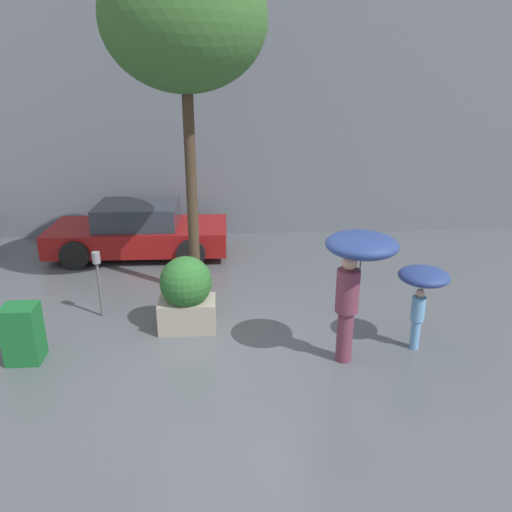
# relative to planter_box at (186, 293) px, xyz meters

# --- Properties ---
(ground_plane) EXTENTS (40.00, 40.00, 0.00)m
(ground_plane) POSITION_rel_planter_box_xyz_m (0.62, -0.93, -0.67)
(ground_plane) COLOR #51565B
(building_facade) EXTENTS (18.00, 0.30, 6.00)m
(building_facade) POSITION_rel_planter_box_xyz_m (0.62, 5.57, 2.33)
(building_facade) COLOR slate
(building_facade) RESTS_ON ground
(planter_box) EXTENTS (0.95, 0.87, 1.29)m
(planter_box) POSITION_rel_planter_box_xyz_m (0.00, 0.00, 0.00)
(planter_box) COLOR #9E9384
(planter_box) RESTS_ON ground
(person_adult) EXTENTS (1.02, 1.02, 2.03)m
(person_adult) POSITION_rel_planter_box_xyz_m (2.52, -1.22, 0.93)
(person_adult) COLOR brown
(person_adult) RESTS_ON ground
(person_child) EXTENTS (0.78, 0.78, 1.32)m
(person_child) POSITION_rel_planter_box_xyz_m (3.67, -0.84, 0.43)
(person_child) COLOR #669ED1
(person_child) RESTS_ON ground
(parked_car_near) EXTENTS (4.18, 2.09, 1.25)m
(parked_car_near) POSITION_rel_planter_box_xyz_m (-1.38, 3.91, -0.09)
(parked_car_near) COLOR maroon
(parked_car_near) RESTS_ON ground
(street_tree) EXTENTS (2.82, 2.82, 6.17)m
(street_tree) POSITION_rel_planter_box_xyz_m (0.06, 1.55, 4.27)
(street_tree) COLOR #423323
(street_tree) RESTS_ON ground
(parking_meter) EXTENTS (0.14, 0.14, 1.22)m
(parking_meter) POSITION_rel_planter_box_xyz_m (-1.57, 0.58, 0.21)
(parking_meter) COLOR #595B60
(parking_meter) RESTS_ON ground
(newspaper_box) EXTENTS (0.50, 0.44, 0.90)m
(newspaper_box) POSITION_rel_planter_box_xyz_m (-2.38, -0.86, -0.22)
(newspaper_box) COLOR #19662D
(newspaper_box) RESTS_ON ground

